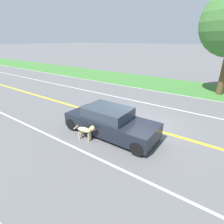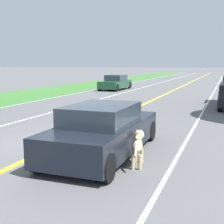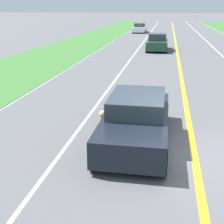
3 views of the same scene
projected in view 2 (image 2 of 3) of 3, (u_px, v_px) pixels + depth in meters
ground_plane at (66, 141)px, 9.67m from camera, size 400.00×400.00×0.00m
centre_divider_line at (66, 141)px, 9.67m from camera, size 0.18×160.00×0.01m
lane_dash_same_dir at (180, 152)px, 8.46m from camera, size 0.10×160.00×0.01m
ego_car at (104, 131)px, 8.20m from camera, size 1.82×4.53×1.34m
dog at (138, 145)px, 7.34m from camera, size 0.40×1.25×0.80m
oncoming_car at (116, 83)px, 28.97m from camera, size 1.81×4.59×1.37m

